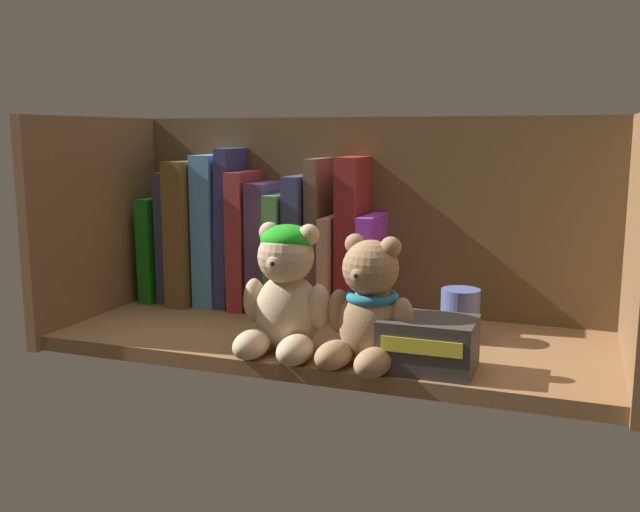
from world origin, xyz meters
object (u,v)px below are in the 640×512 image
object	(u,v)px
book_5	(249,239)
teddy_bear_smaller	(369,310)
book_8	(305,243)
small_product_box	(428,344)
book_4	(233,227)
book_3	(216,230)
pillar_candle	(460,314)
book_1	(176,236)
book_12	(374,266)
book_6	(269,245)
book_11	(354,237)
book_9	(322,236)
book_7	(288,251)
teddy_bear_larger	(285,292)
book_10	(335,264)
book_0	(162,248)
book_2	(195,231)

from	to	relation	value
book_5	teddy_bear_smaller	xyz separation A→B (cm)	(26.18, -22.00, -4.11)
book_8	small_product_box	bearing A→B (deg)	-42.15
book_4	teddy_bear_smaller	bearing A→B (deg)	-37.22
book_3	pillar_candle	distance (cm)	42.19
book_1	book_8	bearing A→B (deg)	0.00
book_5	pillar_candle	size ratio (longest dim) A/B	3.16
book_1	book_12	world-z (taller)	book_1
teddy_bear_smaller	small_product_box	bearing A→B (deg)	4.28
book_6	book_11	world-z (taller)	book_11
book_3	book_9	size ratio (longest dim) A/B	1.01
book_1	book_7	world-z (taller)	book_1
book_1	book_3	size ratio (longest dim) A/B	0.88
book_7	teddy_bear_larger	bearing A→B (deg)	-68.24
book_5	book_12	bearing A→B (deg)	0.00
book_9	book_10	world-z (taller)	book_9
book_3	book_4	distance (cm)	3.21
book_0	book_4	xyz separation A→B (cm)	(13.41, 0.00, 4.05)
pillar_candle	small_product_box	xyz separation A→B (cm)	(-1.43, -13.98, -0.32)
book_2	book_11	distance (cm)	27.22
book_4	pillar_candle	size ratio (longest dim) A/B	3.68
book_1	book_2	bearing A→B (deg)	-0.00
book_5	book_8	size ratio (longest dim) A/B	1.02
book_6	book_8	distance (cm)	6.14
book_1	book_2	size ratio (longest dim) A/B	0.92
book_6	book_5	bearing A→B (deg)	-180.00
book_1	book_6	size ratio (longest dim) A/B	1.07
book_9	teddy_bear_smaller	size ratio (longest dim) A/B	1.52
book_1	book_2	xyz separation A→B (cm)	(3.45, -0.00, 0.91)
book_0	book_3	xyz separation A→B (cm)	(10.25, 0.00, 3.52)
book_11	book_10	bearing A→B (deg)	-180.00
book_6	book_9	bearing A→B (deg)	0.00
book_9	small_product_box	bearing A→B (deg)	-45.59
book_0	book_11	xyz separation A→B (cm)	(33.52, 0.00, 3.49)
book_9	book_10	size ratio (longest dim) A/B	1.56
book_6	pillar_candle	size ratio (longest dim) A/B	2.92
book_11	book_4	bearing A→B (deg)	180.00
book_3	book_11	xyz separation A→B (cm)	(23.28, 0.00, -0.03)
book_10	book_5	bearing A→B (deg)	180.00
book_8	teddy_bear_smaller	xyz separation A→B (cm)	(16.65, -22.00, -3.90)
book_5	book_6	distance (cm)	3.51
book_8	book_5	bearing A→B (deg)	-180.00
book_2	pillar_candle	bearing A→B (deg)	-9.54
book_0	book_10	world-z (taller)	book_0
book_10	small_product_box	xyz separation A→B (cm)	(18.84, -21.47, -4.47)
pillar_candle	small_product_box	bearing A→B (deg)	-95.85
book_2	pillar_candle	distance (cm)	45.90
book_2	teddy_bear_smaller	distance (cm)	42.52
teddy_bear_smaller	book_9	bearing A→B (deg)	122.41
book_2	book_6	bearing A→B (deg)	0.00
book_2	teddy_bear_smaller	world-z (taller)	book_2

